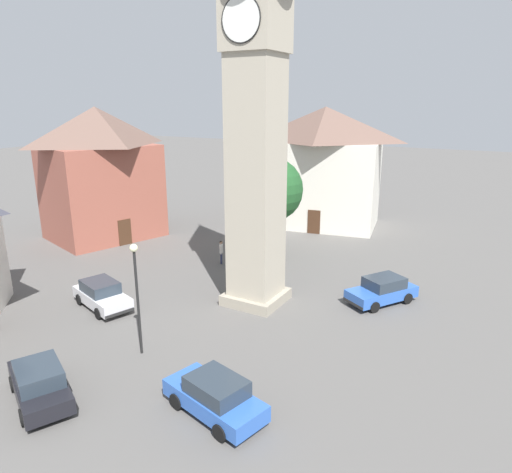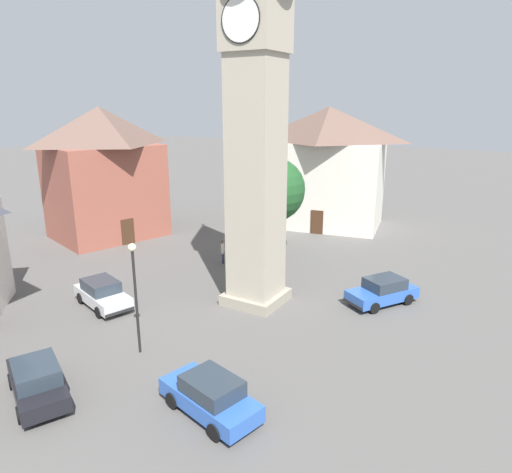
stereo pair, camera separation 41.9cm
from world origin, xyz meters
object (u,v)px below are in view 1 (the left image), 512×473
(clock_tower, at_px, (256,46))
(tree, at_px, (271,190))
(car_silver_kerb, at_px, (215,396))
(car_red_corner, at_px, (102,295))
(lamp_post, at_px, (136,282))
(car_blue_kerb, at_px, (382,290))
(car_white_side, at_px, (39,383))
(building_terrace_right, at_px, (100,173))
(pedestrian, at_px, (221,250))
(building_shop_left, at_px, (324,166))

(clock_tower, height_order, tree, clock_tower)
(car_silver_kerb, distance_m, car_red_corner, 11.66)
(car_red_corner, bearing_deg, lamp_post, -25.88)
(car_blue_kerb, relative_size, lamp_post, 0.84)
(car_white_side, height_order, lamp_post, lamp_post)
(clock_tower, xyz_separation_m, building_terrace_right, (-17.87, 5.28, -8.30))
(pedestrian, relative_size, tree, 0.23)
(car_red_corner, distance_m, tree, 14.12)
(car_silver_kerb, bearing_deg, lamp_post, 160.87)
(car_silver_kerb, height_order, lamp_post, lamp_post)
(tree, relative_size, building_terrace_right, 0.68)
(car_red_corner, relative_size, pedestrian, 2.63)
(lamp_post, bearing_deg, car_silver_kerb, -19.13)
(pedestrian, bearing_deg, building_terrace_right, 176.08)
(building_terrace_right, height_order, lamp_post, building_terrace_right)
(car_blue_kerb, height_order, tree, tree)
(clock_tower, height_order, building_shop_left, clock_tower)
(car_white_side, xyz_separation_m, building_terrace_right, (-15.22, 17.40, 4.72))
(car_red_corner, bearing_deg, building_terrace_right, 136.41)
(car_white_side, distance_m, building_terrace_right, 23.59)
(car_blue_kerb, xyz_separation_m, car_white_side, (-8.99, -15.57, 0.00))
(car_white_side, xyz_separation_m, building_shop_left, (-0.70, 30.37, 4.70))
(car_blue_kerb, height_order, lamp_post, lamp_post)
(building_shop_left, bearing_deg, tree, -89.81)
(car_blue_kerb, height_order, building_terrace_right, building_terrace_right)
(clock_tower, distance_m, building_shop_left, 20.34)
(building_shop_left, xyz_separation_m, lamp_post, (1.62, -25.83, -1.97))
(car_blue_kerb, relative_size, building_shop_left, 0.39)
(car_blue_kerb, height_order, pedestrian, pedestrian)
(clock_tower, relative_size, tree, 3.21)
(pedestrian, height_order, tree, tree)
(lamp_post, bearing_deg, clock_tower, 77.13)
(car_blue_kerb, bearing_deg, building_terrace_right, 175.69)
(car_white_side, height_order, tree, tree)
(car_red_corner, distance_m, car_white_side, 8.42)
(car_silver_kerb, xyz_separation_m, pedestrian, (-9.06, 13.87, 0.25))
(car_silver_kerb, height_order, building_terrace_right, building_terrace_right)
(car_white_side, bearing_deg, lamp_post, 78.59)
(car_silver_kerb, relative_size, car_white_side, 0.99)
(pedestrian, bearing_deg, car_white_side, -80.59)
(tree, height_order, building_terrace_right, building_terrace_right)
(car_white_side, relative_size, tree, 0.61)
(car_blue_kerb, bearing_deg, pedestrian, 175.27)
(car_red_corner, bearing_deg, tree, 73.70)
(building_shop_left, relative_size, lamp_post, 2.15)
(car_silver_kerb, bearing_deg, pedestrian, 123.15)
(tree, distance_m, building_terrace_right, 14.81)
(car_red_corner, xyz_separation_m, pedestrian, (1.71, 9.39, 0.25))
(car_blue_kerb, bearing_deg, car_silver_kerb, -101.71)
(pedestrian, height_order, building_shop_left, building_shop_left)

